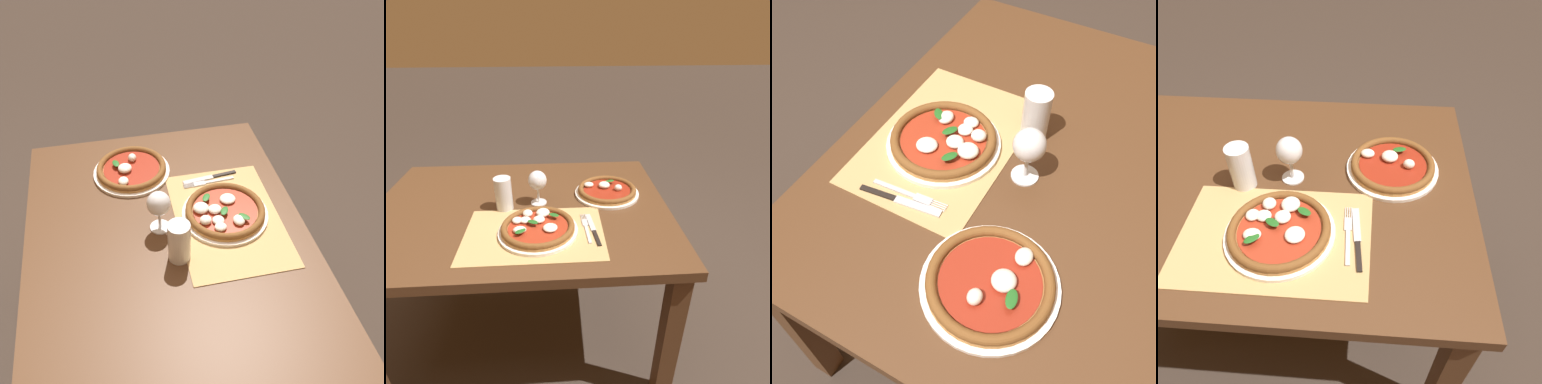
{
  "view_description": "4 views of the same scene",
  "coord_description": "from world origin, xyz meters",
  "views": [
    {
      "loc": [
        -0.99,
        0.14,
        1.86
      ],
      "look_at": [
        0.19,
        -0.12,
        0.78
      ],
      "focal_mm": 42.0,
      "sensor_mm": 36.0,
      "label": 1
    },
    {
      "loc": [
        0.17,
        -1.23,
        1.45
      ],
      "look_at": [
        0.25,
        -0.04,
        0.82
      ],
      "focal_mm": 30.0,
      "sensor_mm": 36.0,
      "label": 2
    },
    {
      "loc": [
        0.79,
        0.24,
        1.6
      ],
      "look_at": [
        0.22,
        -0.08,
        0.77
      ],
      "focal_mm": 42.0,
      "sensor_mm": 36.0,
      "label": 3
    },
    {
      "loc": [
        0.33,
        -0.84,
        1.55
      ],
      "look_at": [
        0.27,
        -0.09,
        0.8
      ],
      "focal_mm": 35.0,
      "sensor_mm": 36.0,
      "label": 4
    }
  ],
  "objects": [
    {
      "name": "knife",
      "position": [
        0.3,
        -0.21,
        0.75
      ],
      "size": [
        0.04,
        0.22,
        0.01
      ],
      "color": "black",
      "rests_on": "paper_placemat"
    },
    {
      "name": "pizza_near",
      "position": [
        0.09,
        -0.21,
        0.76
      ],
      "size": [
        0.3,
        0.3,
        0.05
      ],
      "color": "white",
      "rests_on": "paper_placemat"
    },
    {
      "name": "fork",
      "position": [
        0.27,
        -0.2,
        0.75
      ],
      "size": [
        0.03,
        0.2,
        0.0
      ],
      "color": "#B7B7BC",
      "rests_on": "paper_placemat"
    },
    {
      "name": "dining_table",
      "position": [
        0.0,
        0.0,
        0.64
      ],
      "size": [
        1.29,
        0.95,
        0.74
      ],
      "color": "#4C301C",
      "rests_on": "ground"
    },
    {
      "name": "pizza_far",
      "position": [
        0.39,
        0.08,
        0.76
      ],
      "size": [
        0.3,
        0.3,
        0.05
      ],
      "color": "white",
      "rests_on": "dining_table"
    },
    {
      "name": "paper_placemat",
      "position": [
        0.07,
        -0.22,
        0.74
      ],
      "size": [
        0.53,
        0.36,
        0.0
      ],
      "primitive_type": "cube",
      "color": "tan",
      "rests_on": "dining_table"
    },
    {
      "name": "wine_glass",
      "position": [
        0.08,
        0.02,
        0.85
      ],
      "size": [
        0.08,
        0.08,
        0.16
      ],
      "color": "silver",
      "rests_on": "dining_table"
    },
    {
      "name": "pint_glass",
      "position": [
        -0.06,
        -0.02,
        0.81
      ],
      "size": [
        0.07,
        0.07,
        0.15
      ],
      "color": "silver",
      "rests_on": "dining_table"
    },
    {
      "name": "ground_plane",
      "position": [
        0.0,
        0.0,
        0.0
      ],
      "size": [
        24.0,
        24.0,
        0.0
      ],
      "primitive_type": "plane",
      "color": "#382D26"
    }
  ]
}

